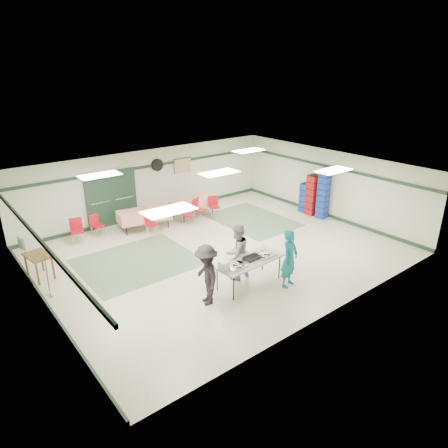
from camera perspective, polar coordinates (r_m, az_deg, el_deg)
floor at (r=13.29m, az=-0.62°, el=-3.92°), size 11.00×11.00×0.00m
ceiling at (r=12.36m, az=-0.67°, el=7.43°), size 11.00×11.00×0.00m
wall_back at (r=16.38m, az=-10.39°, el=5.79°), size 11.00×0.00×11.00m
wall_front at (r=9.89m, az=15.63°, el=-5.58°), size 11.00×0.00×11.00m
wall_left at (r=10.61m, az=-24.92°, el=-4.99°), size 0.00×9.00×9.00m
wall_right at (r=16.54m, az=14.66°, el=5.59°), size 0.00×9.00×9.00m
trim_back at (r=16.18m, az=-10.50°, el=8.15°), size 11.00×0.06×0.10m
baseboard_back at (r=16.75m, az=-10.04°, el=1.52°), size 11.00×0.06×0.12m
trim_left at (r=10.34m, az=-25.37°, el=-1.47°), size 0.06×9.00×0.10m
baseboard_left at (r=11.21m, az=-23.73°, el=-10.87°), size 0.06×9.00×0.12m
trim_right at (r=16.35m, az=14.82°, el=7.93°), size 0.06×9.00×0.10m
baseboard_right at (r=16.91m, az=14.19°, el=1.38°), size 0.06×9.00×0.12m
green_patch_a at (r=12.89m, az=-12.25°, el=-5.30°), size 3.50×3.00×0.01m
green_patch_b at (r=16.00m, az=4.01°, el=0.62°), size 2.50×3.50×0.01m
double_door_left at (r=15.56m, az=-17.32°, el=3.13°), size 0.90×0.06×2.10m
double_door_right at (r=15.90m, az=-14.17°, el=3.85°), size 0.90×0.06×2.10m
door_frame at (r=15.70m, az=-15.72°, el=3.47°), size 2.00×0.03×2.15m
wall_fan at (r=16.29m, az=-9.52°, el=8.31°), size 0.50×0.10×0.50m
scroll_banner at (r=16.93m, az=-5.91°, el=8.30°), size 0.80×0.02×0.60m
serving_table at (r=11.09m, az=3.65°, el=-5.31°), size 2.10×0.93×0.76m
sheet_tray_right at (r=11.34m, az=5.76°, el=-4.45°), size 0.62×0.48×0.02m
sheet_tray_mid at (r=11.08m, az=2.89°, el=-5.03°), size 0.55×0.42×0.02m
sheet_tray_left at (r=10.69m, az=1.83°, el=-6.07°), size 0.55×0.43×0.02m
baking_pan at (r=11.12m, az=4.05°, el=-4.79°), size 0.49×0.32×0.08m
foam_box_stack at (r=10.51m, az=0.01°, el=-5.97°), size 0.25×0.23×0.22m
volunteer_teal at (r=11.10m, az=9.34°, el=-4.88°), size 0.70×0.56×1.67m
volunteer_grey at (r=11.36m, az=1.86°, el=-4.00°), size 0.83×0.66×1.65m
volunteer_dark at (r=10.19m, az=-2.53°, el=-7.28°), size 0.89×1.19×1.63m
dining_table_a at (r=16.22m, az=-4.43°, el=3.03°), size 1.95×1.06×0.77m
dining_table_b at (r=15.17m, az=-11.31°, el=1.32°), size 2.03×1.14×0.77m
chair_a at (r=15.69m, az=-3.73°, el=2.39°), size 0.57×0.57×0.92m
chair_b at (r=15.41m, az=-5.43°, el=1.66°), size 0.49×0.49×0.80m
chair_c at (r=16.13m, az=-1.47°, el=2.84°), size 0.52×0.52×0.87m
chair_d at (r=14.69m, az=-10.46°, el=0.40°), size 0.47×0.48×0.82m
chair_loose_a at (r=15.00m, az=-17.84°, el=0.13°), size 0.47×0.47×0.82m
chair_loose_b at (r=14.59m, az=-20.30°, el=-0.57°), size 0.50×0.50×0.90m
crate_stack_blue_a at (r=16.97m, az=11.53°, el=3.69°), size 0.42×0.42×1.24m
crate_stack_red at (r=16.68m, az=12.56°, el=4.07°), size 0.46×0.46×1.67m
crate_stack_blue_b at (r=16.33m, az=14.00°, el=4.07°), size 0.40×0.40×1.95m
printer_table at (r=12.60m, az=-25.03°, el=-4.43°), size 0.70×0.95×0.74m
office_printer at (r=13.06m, az=-25.97°, el=-2.17°), size 0.61×0.56×0.41m
broom at (r=11.57m, az=-23.95°, el=-6.60°), size 0.03×0.20×1.21m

